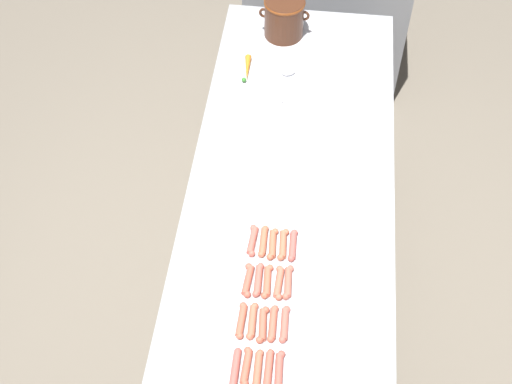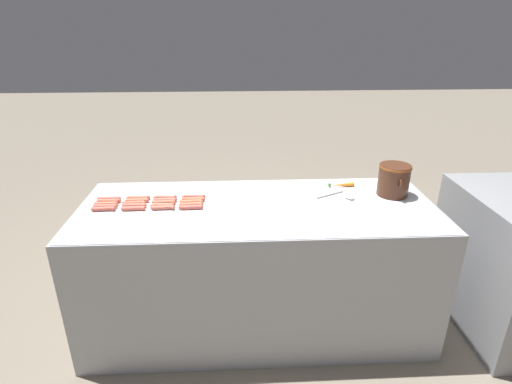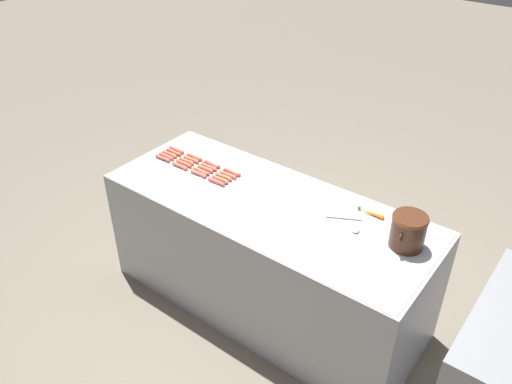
% 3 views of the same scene
% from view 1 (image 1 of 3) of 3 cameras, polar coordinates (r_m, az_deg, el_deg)
% --- Properties ---
extents(ground_plane, '(20.00, 20.00, 0.00)m').
position_cam_1_polar(ground_plane, '(3.72, 2.51, -7.00)').
color(ground_plane, '#756B5B').
extents(griddle_counter, '(0.88, 2.24, 0.90)m').
position_cam_1_polar(griddle_counter, '(3.34, 2.77, -2.98)').
color(griddle_counter, '#9EA0A5').
rests_on(griddle_counter, ground_plane).
extents(back_cabinet, '(0.98, 0.83, 0.94)m').
position_cam_1_polar(back_cabinet, '(4.61, 5.87, 15.51)').
color(back_cabinet, gray).
rests_on(back_cabinet, ground_plane).
extents(hot_dog_0, '(0.03, 0.15, 0.03)m').
position_cam_1_polar(hot_dog_0, '(2.47, -1.73, -14.45)').
color(hot_dog_0, '#C75B50').
rests_on(hot_dog_0, griddle_counter).
extents(hot_dog_1, '(0.03, 0.15, 0.03)m').
position_cam_1_polar(hot_dog_1, '(2.55, -1.23, -10.67)').
color(hot_dog_1, '#C75F47').
rests_on(hot_dog_1, griddle_counter).
extents(hot_dog_2, '(0.04, 0.15, 0.03)m').
position_cam_1_polar(hot_dog_2, '(2.63, -0.68, -7.37)').
color(hot_dog_2, '#CC5B47').
rests_on(hot_dog_2, griddle_counter).
extents(hot_dog_3, '(0.04, 0.15, 0.03)m').
position_cam_1_polar(hot_dog_3, '(2.73, -0.29, -4.07)').
color(hot_dog_3, '#CC5E50').
rests_on(hot_dog_3, griddle_counter).
extents(hot_dog_4, '(0.03, 0.15, 0.03)m').
position_cam_1_polar(hot_dog_4, '(2.47, -0.82, -14.36)').
color(hot_dog_4, '#C95E48').
rests_on(hot_dog_4, griddle_counter).
extents(hot_dog_5, '(0.03, 0.15, 0.03)m').
position_cam_1_polar(hot_dog_5, '(2.55, -0.31, -10.71)').
color(hot_dog_5, '#CD674C').
rests_on(hot_dog_5, griddle_counter).
extents(hot_dog_6, '(0.03, 0.15, 0.03)m').
position_cam_1_polar(hot_dog_6, '(2.63, 0.19, -7.34)').
color(hot_dog_6, '#C15F50').
rests_on(hot_dog_6, griddle_counter).
extents(hot_dog_7, '(0.03, 0.15, 0.03)m').
position_cam_1_polar(hot_dog_7, '(2.73, 0.62, -4.14)').
color(hot_dog_7, '#CA6648').
rests_on(hot_dog_7, griddle_counter).
extents(hot_dog_8, '(0.03, 0.15, 0.03)m').
position_cam_1_polar(hot_dog_8, '(2.47, 0.14, -14.58)').
color(hot_dog_8, '#BF644A').
rests_on(hot_dog_8, griddle_counter).
extents(hot_dog_9, '(0.04, 0.15, 0.03)m').
position_cam_1_polar(hot_dog_9, '(2.54, 0.56, -11.01)').
color(hot_dog_9, '#C15E48').
rests_on(hot_dog_9, griddle_counter).
extents(hot_dog_10, '(0.04, 0.15, 0.03)m').
position_cam_1_polar(hot_dog_10, '(2.63, 0.95, -7.47)').
color(hot_dog_10, '#CC6248').
rests_on(hot_dog_10, griddle_counter).
extents(hot_dog_11, '(0.04, 0.15, 0.03)m').
position_cam_1_polar(hot_dog_11, '(2.72, 1.40, -4.36)').
color(hot_dog_11, '#C66648').
rests_on(hot_dog_11, griddle_counter).
extents(hot_dog_12, '(0.03, 0.15, 0.03)m').
position_cam_1_polar(hot_dog_12, '(2.47, 1.05, -14.56)').
color(hot_dog_12, '#C45E4B').
rests_on(hot_dog_12, griddle_counter).
extents(hot_dog_13, '(0.03, 0.15, 0.03)m').
position_cam_1_polar(hot_dog_13, '(2.54, 1.41, -10.92)').
color(hot_dog_13, '#CA604A').
rests_on(hot_dog_13, griddle_counter).
extents(hot_dog_14, '(0.03, 0.15, 0.03)m').
position_cam_1_polar(hot_dog_14, '(2.63, 1.91, -7.57)').
color(hot_dog_14, '#C8674F').
rests_on(hot_dog_14, griddle_counter).
extents(hot_dog_15, '(0.04, 0.15, 0.03)m').
position_cam_1_polar(hot_dog_15, '(2.72, 2.27, -4.40)').
color(hot_dog_15, '#C0674A').
rests_on(hot_dog_15, griddle_counter).
extents(hot_dog_16, '(0.03, 0.15, 0.03)m').
position_cam_1_polar(hot_dog_16, '(2.47, 1.93, -14.65)').
color(hot_dog_16, '#C55A4C').
rests_on(hot_dog_16, griddle_counter).
extents(hot_dog_17, '(0.03, 0.15, 0.03)m').
position_cam_1_polar(hot_dog_17, '(2.54, 2.40, -10.95)').
color(hot_dog_17, '#CA6050').
rests_on(hot_dog_17, griddle_counter).
extents(hot_dog_18, '(0.03, 0.15, 0.03)m').
position_cam_1_polar(hot_dog_18, '(2.63, 2.69, -7.53)').
color(hot_dog_18, '#C5624F').
rests_on(hot_dog_18, griddle_counter).
extents(hot_dog_19, '(0.03, 0.15, 0.03)m').
position_cam_1_polar(hot_dog_19, '(2.72, 3.09, -4.47)').
color(hot_dog_19, '#C85A4F').
rests_on(hot_dog_19, griddle_counter).
extents(bean_pot, '(0.26, 0.21, 0.21)m').
position_cam_1_polar(bean_pot, '(3.56, 2.36, 14.45)').
color(bean_pot, '#472616').
rests_on(bean_pot, griddle_counter).
extents(serving_spoon, '(0.16, 0.26, 0.02)m').
position_cam_1_polar(serving_spoon, '(3.37, 2.31, 9.54)').
color(serving_spoon, '#B7B7BC').
rests_on(serving_spoon, griddle_counter).
extents(carrot, '(0.04, 0.18, 0.03)m').
position_cam_1_polar(carrot, '(3.40, -0.74, 10.23)').
color(carrot, orange).
rests_on(carrot, griddle_counter).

